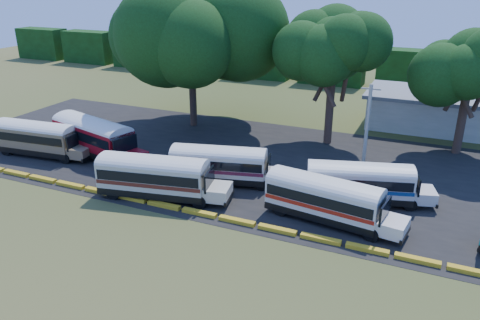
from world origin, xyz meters
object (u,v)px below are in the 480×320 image
at_px(bus_white_red, 327,197).
at_px(tree_west, 190,24).
at_px(bus_beige, 38,137).
at_px(bus_red, 95,135).
at_px(bus_cream_west, 156,175).

distance_m(bus_white_red, tree_west, 27.01).
relative_size(bus_beige, bus_red, 0.89).
bearing_deg(bus_white_red, bus_cream_west, -164.83).
relative_size(bus_beige, tree_west, 0.62).
height_order(bus_red, bus_cream_west, bus_red).
height_order(bus_cream_west, bus_white_red, bus_cream_west).
xyz_separation_m(bus_red, bus_cream_west, (10.29, -5.28, -0.19)).
bearing_deg(tree_west, bus_red, -106.82).
bearing_deg(bus_cream_west, bus_red, 141.89).
bearing_deg(bus_cream_west, bus_white_red, -3.90).
xyz_separation_m(bus_cream_west, tree_west, (-6.53, 17.73, 9.37)).
relative_size(bus_red, tree_west, 0.69).
xyz_separation_m(bus_cream_west, bus_white_red, (12.96, 1.60, -0.09)).
distance_m(bus_beige, bus_red, 5.47).
relative_size(bus_beige, bus_cream_west, 0.96).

